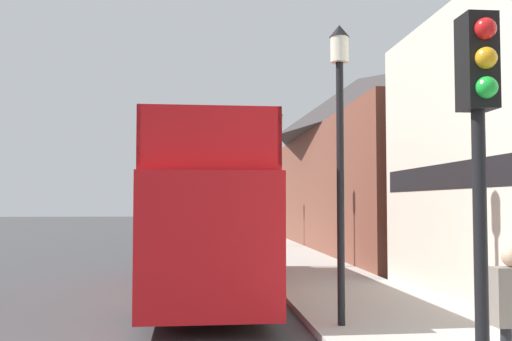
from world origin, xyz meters
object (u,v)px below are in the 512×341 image
parked_car_ahead_of_bus (220,245)px  lamp_post_nearest (340,119)px  lamp_post_second (278,159)px  lamp_post_third (248,176)px  tour_bus (203,221)px  traffic_signal (480,128)px

parked_car_ahead_of_bus → lamp_post_nearest: size_ratio=0.80×
parked_car_ahead_of_bus → lamp_post_second: size_ratio=0.80×
lamp_post_third → lamp_post_second: bearing=-88.8°
lamp_post_second → lamp_post_nearest: bearing=-91.0°
tour_bus → traffic_signal: size_ratio=2.74×
parked_car_ahead_of_bus → traffic_signal: 17.60m
parked_car_ahead_of_bus → lamp_post_nearest: lamp_post_nearest is taller
tour_bus → lamp_post_third: lamp_post_third is taller
parked_car_ahead_of_bus → lamp_post_nearest: bearing=-81.2°
traffic_signal → lamp_post_nearest: 5.30m
lamp_post_second → lamp_post_third: size_ratio=1.05×
parked_car_ahead_of_bus → traffic_signal: bearing=-83.6°
traffic_signal → lamp_post_second: size_ratio=0.72×
lamp_post_nearest → lamp_post_third: (-0.02, 19.10, -0.15)m
lamp_post_third → parked_car_ahead_of_bus: bearing=-103.3°
tour_bus → lamp_post_nearest: bearing=-64.2°
tour_bus → lamp_post_third: 14.71m
traffic_signal → lamp_post_third: size_ratio=0.75×
tour_bus → parked_car_ahead_of_bus: 7.59m
tour_bus → lamp_post_nearest: lamp_post_nearest is taller
parked_car_ahead_of_bus → lamp_post_third: 7.70m
lamp_post_second → lamp_post_third: 9.55m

